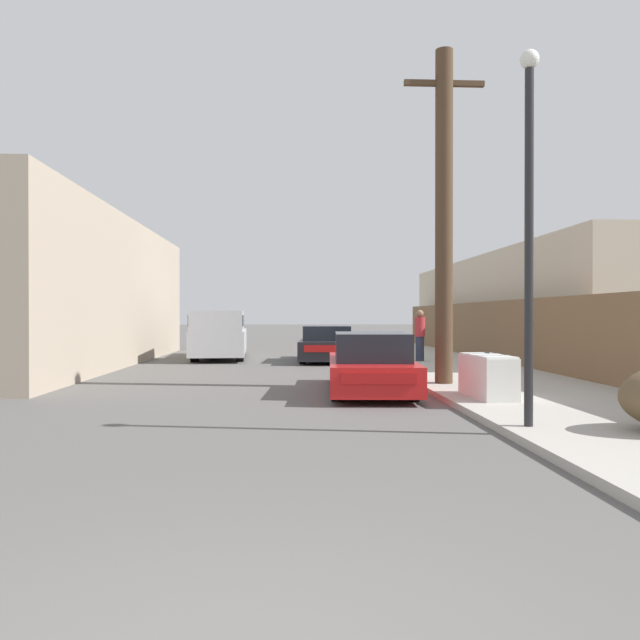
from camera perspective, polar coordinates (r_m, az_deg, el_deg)
The scene contains 11 objects.
sidewalk_curb at distance 26.65m, azimuth 7.89°, elevation -2.97°, with size 4.20×63.00×0.12m, color #ADA89E.
discarded_fridge at distance 11.97m, azimuth 15.07°, elevation -4.96°, with size 0.68×1.58×0.81m.
parked_sports_car_red at distance 13.27m, azimuth 4.62°, elevation -4.15°, with size 2.02×4.79×1.27m.
car_parked_mid at distance 22.27m, azimuth 0.67°, elevation -2.24°, with size 2.21×4.80×1.27m.
pickup_truck at distance 23.51m, azimuth -9.18°, elevation -1.38°, with size 2.20×5.90×1.79m.
utility_pole at distance 14.35m, azimuth 11.27°, elevation 9.49°, with size 1.80×0.39×7.42m.
street_lamp at distance 9.07m, azimuth 18.57°, elevation 9.51°, with size 0.26×0.26×5.13m.
wooden_fence at distance 19.67m, azimuth 17.76°, elevation -1.10°, with size 0.08×31.69×2.00m, color brown.
building_left_block at distance 22.61m, azimuth -25.21°, elevation 2.30°, with size 7.00×16.96×4.78m, color tan.
building_right_house at distance 28.37m, azimuth 19.50°, elevation 1.25°, with size 6.00×21.15×4.11m, color beige.
pedestrian at distance 20.96m, azimuth 9.12°, elevation -1.34°, with size 0.34×0.34×1.70m.
Camera 1 is at (0.29, -2.62, 1.63)m, focal length 35.00 mm.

